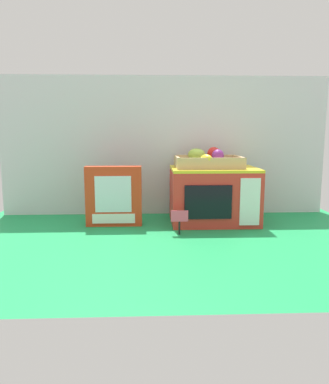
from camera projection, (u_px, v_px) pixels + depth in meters
The scene contains 6 objects.
ground_plane at pixel (167, 224), 1.69m from camera, with size 1.70×1.70×0.00m, color #198C47.
display_back_panel at pixel (165, 146), 1.86m from camera, with size 1.61×0.03×0.68m, color silver.
toy_microwave at pixel (214, 195), 1.71m from camera, with size 0.39×0.28×0.25m.
food_groups_crate at pixel (208, 161), 1.71m from camera, with size 0.30×0.24×0.09m.
cookie_set_box at pixel (114, 196), 1.65m from camera, with size 0.25×0.06×0.27m.
price_sign at pixel (179, 219), 1.51m from camera, with size 0.07×0.01×0.10m.
Camera 1 is at (-0.08, -1.64, 0.42)m, focal length 34.89 mm.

